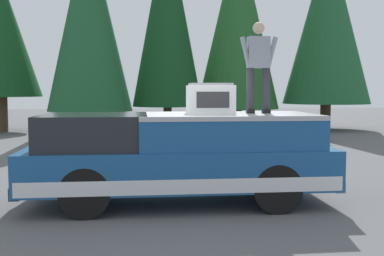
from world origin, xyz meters
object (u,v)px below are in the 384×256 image
Objects in this scene: pickup_truck at (179,156)px; person_on_truck_bed at (258,65)px; compressor_unit at (210,99)px; parked_car_maroon at (271,127)px.

pickup_truck is 3.28× the size of person_on_truck_bed.
compressor_unit reaches higher than pickup_truck.
pickup_truck is 1.35× the size of parked_car_maroon.
pickup_truck reaches higher than parked_car_maroon.
parked_car_maroon is at bearing -24.41° from pickup_truck.
compressor_unit is at bearing 158.28° from parked_car_maroon.
compressor_unit is 1.11m from person_on_truck_bed.
compressor_unit is 0.50× the size of person_on_truck_bed.
pickup_truck is at bearing 155.59° from parked_car_maroon.
compressor_unit is (0.08, -0.59, 1.05)m from pickup_truck.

